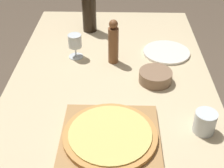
# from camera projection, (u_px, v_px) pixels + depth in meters

# --- Properties ---
(dining_table) EXTENTS (0.99, 1.77, 0.76)m
(dining_table) POSITION_uv_depth(u_px,v_px,m) (110.00, 100.00, 1.52)
(dining_table) COLOR #CCB78E
(dining_table) RESTS_ON ground_plane
(cutting_board) EXTENTS (0.38, 0.38, 0.02)m
(cutting_board) POSITION_uv_depth(u_px,v_px,m) (110.00, 139.00, 1.19)
(cutting_board) COLOR #A87A47
(cutting_board) RESTS_ON dining_table
(pizza) EXTENTS (0.36, 0.36, 0.02)m
(pizza) POSITION_uv_depth(u_px,v_px,m) (110.00, 135.00, 1.18)
(pizza) COLOR #C68947
(pizza) RESTS_ON cutting_board
(wine_bottle) EXTENTS (0.09, 0.09, 0.36)m
(wine_bottle) POSITION_uv_depth(u_px,v_px,m) (89.00, 8.00, 1.87)
(wine_bottle) COLOR black
(wine_bottle) RESTS_ON dining_table
(pepper_mill) EXTENTS (0.05, 0.05, 0.24)m
(pepper_mill) POSITION_uv_depth(u_px,v_px,m) (113.00, 43.00, 1.59)
(pepper_mill) COLOR brown
(pepper_mill) RESTS_ON dining_table
(wine_glass) EXTENTS (0.08, 0.08, 0.13)m
(wine_glass) POSITION_uv_depth(u_px,v_px,m) (75.00, 42.00, 1.65)
(wine_glass) COLOR silver
(wine_glass) RESTS_ON dining_table
(small_bowl) EXTENTS (0.16, 0.16, 0.06)m
(small_bowl) POSITION_uv_depth(u_px,v_px,m) (155.00, 77.00, 1.50)
(small_bowl) COLOR #84664C
(small_bowl) RESTS_ON dining_table
(drinking_tumbler) EXTENTS (0.09, 0.09, 0.09)m
(drinking_tumbler) POSITION_uv_depth(u_px,v_px,m) (205.00, 122.00, 1.21)
(drinking_tumbler) COLOR silver
(drinking_tumbler) RESTS_ON dining_table
(dinner_plate) EXTENTS (0.26, 0.26, 0.01)m
(dinner_plate) POSITION_uv_depth(u_px,v_px,m) (166.00, 52.00, 1.72)
(dinner_plate) COLOR silver
(dinner_plate) RESTS_ON dining_table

